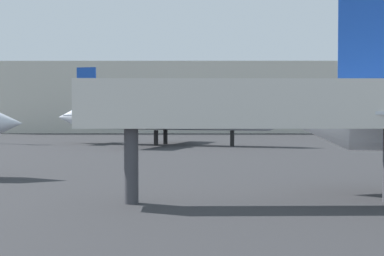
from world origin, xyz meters
The scene contains 3 objects.
airplane_distant centered at (-4.76, 67.94, 3.52)m, with size 32.06×19.46×10.27m.
jet_bridge centered at (4.02, 21.43, 4.77)m, with size 20.44×2.86×6.29m.
terminal_building centered at (-2.94, 117.77, 6.94)m, with size 79.36×27.22×13.89m, color beige.
Camera 1 is at (-1.30, -7.05, 4.61)m, focal length 54.43 mm.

